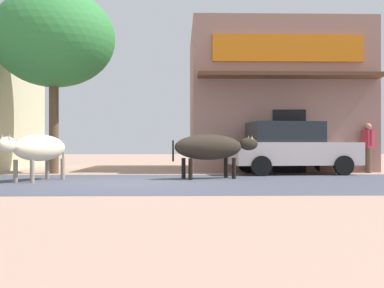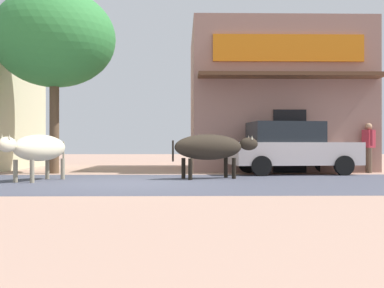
{
  "view_description": "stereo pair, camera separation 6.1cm",
  "coord_description": "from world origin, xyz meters",
  "views": [
    {
      "loc": [
        1.27,
        -12.0,
        0.9
      ],
      "look_at": [
        1.6,
        1.74,
        0.94
      ],
      "focal_mm": 46.17,
      "sensor_mm": 36.0,
      "label": 1
    },
    {
      "loc": [
        1.33,
        -12.0,
        0.9
      ],
      "look_at": [
        1.6,
        1.74,
        0.94
      ],
      "focal_mm": 46.17,
      "sensor_mm": 36.0,
      "label": 2
    }
  ],
  "objects": [
    {
      "name": "ground",
      "position": [
        0.0,
        0.0,
        0.0
      ],
      "size": [
        80.0,
        80.0,
        0.0
      ],
      "primitive_type": "plane",
      "color": "tan"
    },
    {
      "name": "asphalt_road",
      "position": [
        0.0,
        0.0,
        0.0
      ],
      "size": [
        72.0,
        6.43,
        0.0
      ],
      "primitive_type": "cube",
      "color": "#474957",
      "rests_on": "ground"
    },
    {
      "name": "storefront_right_club",
      "position": [
        4.86,
        7.27,
        2.66
      ],
      "size": [
        6.3,
        6.75,
        5.32
      ],
      "color": "#976F63",
      "rests_on": "ground"
    },
    {
      "name": "roadside_tree",
      "position": [
        -2.83,
        4.07,
        4.36
      ],
      "size": [
        3.95,
        3.95,
        5.96
      ],
      "color": "brown",
      "rests_on": "ground"
    },
    {
      "name": "parked_hatchback_car",
      "position": [
        4.75,
        3.47,
        0.84
      ],
      "size": [
        4.08,
        2.21,
        1.64
      ],
      "color": "beige",
      "rests_on": "ground"
    },
    {
      "name": "cow_near_brown",
      "position": [
        -2.32,
        0.58,
        0.83
      ],
      "size": [
        1.31,
        2.57,
        1.18
      ],
      "color": "beige",
      "rests_on": "ground"
    },
    {
      "name": "cow_far_dark",
      "position": [
        2.1,
        1.34,
        0.85
      ],
      "size": [
        2.5,
        1.36,
        1.21
      ],
      "color": "#2E261C",
      "rests_on": "ground"
    },
    {
      "name": "pedestrian_by_shop",
      "position": [
        7.48,
        4.15,
        0.96
      ],
      "size": [
        0.48,
        0.61,
        1.64
      ],
      "color": "brown",
      "rests_on": "ground"
    }
  ]
}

